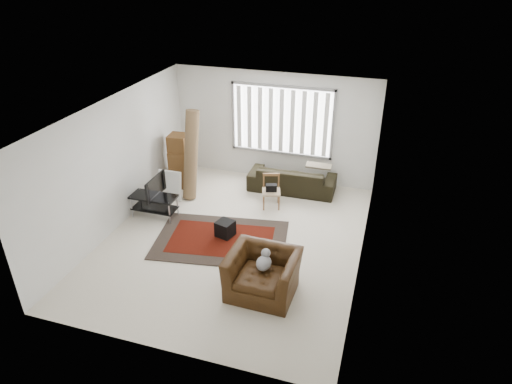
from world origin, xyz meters
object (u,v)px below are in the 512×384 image
at_px(side_chair, 271,190).
at_px(armchair, 263,271).
at_px(moving_boxes, 180,163).
at_px(sofa, 292,175).
at_px(tv_stand, 154,202).

bearing_deg(side_chair, armchair, -94.38).
relative_size(moving_boxes, side_chair, 1.75).
bearing_deg(moving_boxes, sofa, 11.77).
distance_m(tv_stand, sofa, 3.31).
bearing_deg(moving_boxes, side_chair, -8.38).
xyz_separation_m(tv_stand, armchair, (2.95, -1.69, 0.07)).
bearing_deg(tv_stand, side_chair, 27.07).
bearing_deg(sofa, tv_stand, 37.97).
relative_size(tv_stand, side_chair, 1.34).
bearing_deg(side_chair, sofa, 56.23).
height_order(tv_stand, side_chair, side_chair).
bearing_deg(armchair, sofa, 97.36).
bearing_deg(tv_stand, moving_boxes, 93.16).
relative_size(sofa, side_chair, 2.76).
height_order(tv_stand, sofa, sofa).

